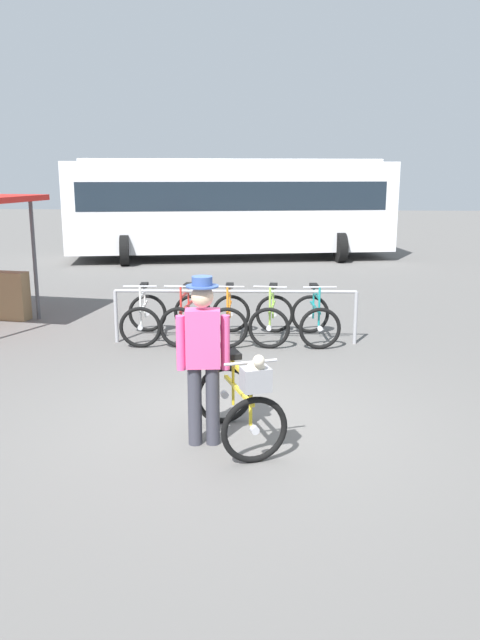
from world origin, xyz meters
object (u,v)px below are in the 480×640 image
at_px(racked_bike_red, 186,318).
at_px(racked_bike_lime, 272,318).
at_px(racked_bike_orange, 229,318).
at_px(featured_bicycle, 242,401).
at_px(person_with_featured_bike, 203,354).
at_px(racked_bike_teal, 315,319).
at_px(bus_distant, 230,203).
at_px(racked_bike_white, 144,318).

relative_size(racked_bike_red, racked_bike_lime, 1.00).
height_order(racked_bike_orange, racked_bike_lime, same).
bearing_deg(racked_bike_red, featured_bicycle, -74.43).
bearing_deg(racked_bike_orange, person_with_featured_bike, -89.24).
bearing_deg(racked_bike_lime, racked_bike_teal, 1.93).
bearing_deg(featured_bicycle, racked_bike_red, 105.57).
height_order(person_with_featured_bike, bus_distant, bus_distant).
height_order(racked_bike_teal, person_with_featured_bike, person_with_featured_bike).
bearing_deg(racked_bike_red, racked_bike_lime, 1.93).
xyz_separation_m(racked_bike_orange, racked_bike_teal, (1.40, 0.05, 0.00)).
xyz_separation_m(racked_bike_lime, bus_distant, (-1.41, 10.03, 1.37)).
relative_size(racked_bike_white, racked_bike_lime, 1.01).
height_order(racked_bike_red, racked_bike_teal, same).
distance_m(racked_bike_white, bus_distant, 10.22).
distance_m(racked_bike_orange, bus_distant, 10.17).
xyz_separation_m(racked_bike_white, featured_bicycle, (1.84, -4.08, 0.12)).
relative_size(racked_bike_orange, racked_bike_lime, 0.97).
bearing_deg(racked_bike_white, racked_bike_red, 1.93).
bearing_deg(racked_bike_lime, person_with_featured_bike, -98.92).
distance_m(racked_bike_red, person_with_featured_bike, 4.17).
relative_size(racked_bike_orange, racked_bike_teal, 0.96).
distance_m(racked_bike_lime, featured_bicycle, 4.16).
relative_size(featured_bicycle, bus_distant, 0.12).
distance_m(racked_bike_orange, person_with_featured_bike, 4.13).
xyz_separation_m(racked_bike_white, person_with_featured_bike, (1.45, -4.04, 0.58)).
bearing_deg(bus_distant, racked_bike_white, -93.87).
xyz_separation_m(racked_bike_white, racked_bike_orange, (1.40, 0.05, -0.00)).
relative_size(racked_bike_lime, racked_bike_teal, 0.99).
distance_m(racked_bike_teal, person_with_featured_bike, 4.39).
bearing_deg(racked_bike_white, featured_bicycle, -65.69).
bearing_deg(person_with_featured_bike, racked_bike_red, 100.51).
relative_size(racked_bike_white, person_with_featured_bike, 0.67).
distance_m(racked_bike_orange, racked_bike_lime, 0.70).
relative_size(racked_bike_white, bus_distant, 0.11).
bearing_deg(racked_bike_teal, person_with_featured_bike, -108.02).
relative_size(racked_bike_red, person_with_featured_bike, 0.66).
bearing_deg(bus_distant, racked_bike_teal, -78.07).
distance_m(person_with_featured_bike, bus_distant, 14.19).
bearing_deg(person_with_featured_bike, racked_bike_white, 109.79).
height_order(racked_bike_lime, featured_bicycle, featured_bicycle).
bearing_deg(racked_bike_orange, racked_bike_lime, 1.93).
distance_m(racked_bike_red, racked_bike_teal, 2.10).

